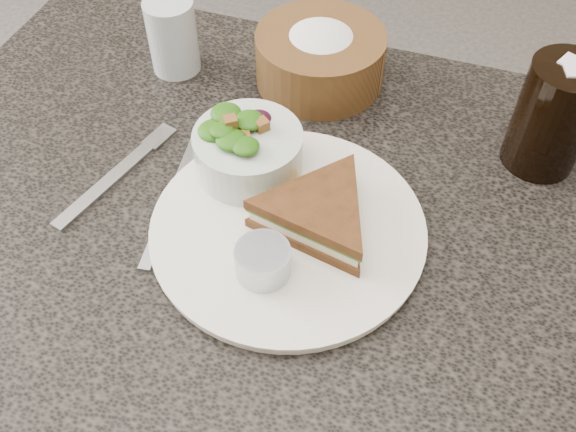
# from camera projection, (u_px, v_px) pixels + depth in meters

# --- Properties ---
(dining_table) EXTENTS (1.00, 0.70, 0.75)m
(dining_table) POSITION_uv_depth(u_px,v_px,m) (285.00, 362.00, 1.03)
(dining_table) COLOR black
(dining_table) RESTS_ON floor
(dinner_plate) EXTENTS (0.30, 0.30, 0.01)m
(dinner_plate) POSITION_uv_depth(u_px,v_px,m) (288.00, 229.00, 0.72)
(dinner_plate) COLOR silver
(dinner_plate) RESTS_ON dining_table
(sandwich) EXTENTS (0.19, 0.19, 0.04)m
(sandwich) POSITION_uv_depth(u_px,v_px,m) (319.00, 214.00, 0.69)
(sandwich) COLOR #502C16
(sandwich) RESTS_ON dinner_plate
(salad_bowl) EXTENTS (0.16, 0.16, 0.07)m
(salad_bowl) POSITION_uv_depth(u_px,v_px,m) (248.00, 145.00, 0.74)
(salad_bowl) COLOR #B5C3BC
(salad_bowl) RESTS_ON dinner_plate
(dressing_ramekin) EXTENTS (0.06, 0.06, 0.04)m
(dressing_ramekin) POSITION_uv_depth(u_px,v_px,m) (263.00, 261.00, 0.66)
(dressing_ramekin) COLOR #A6ACB6
(dressing_ramekin) RESTS_ON dinner_plate
(orange_wedge) EXTENTS (0.09, 0.09, 0.03)m
(orange_wedge) POSITION_uv_depth(u_px,v_px,m) (316.00, 192.00, 0.72)
(orange_wedge) COLOR orange
(orange_wedge) RESTS_ON dinner_plate
(fork) EXTENTS (0.06, 0.18, 0.00)m
(fork) POSITION_uv_depth(u_px,v_px,m) (111.00, 180.00, 0.77)
(fork) COLOR #A7A8A9
(fork) RESTS_ON dining_table
(knife) EXTENTS (0.04, 0.21, 0.00)m
(knife) POSITION_uv_depth(u_px,v_px,m) (173.00, 197.00, 0.75)
(knife) COLOR #A5A7AA
(knife) RESTS_ON dining_table
(bread_basket) EXTENTS (0.21, 0.21, 0.10)m
(bread_basket) POSITION_uv_depth(u_px,v_px,m) (320.00, 50.00, 0.86)
(bread_basket) COLOR brown
(bread_basket) RESTS_ON dining_table
(cola_glass) EXTENTS (0.12, 0.12, 0.15)m
(cola_glass) POSITION_uv_depth(u_px,v_px,m) (555.00, 113.00, 0.74)
(cola_glass) COLOR black
(cola_glass) RESTS_ON dining_table
(water_glass) EXTENTS (0.09, 0.09, 0.10)m
(water_glass) POSITION_uv_depth(u_px,v_px,m) (173.00, 36.00, 0.88)
(water_glass) COLOR #A7B2B9
(water_glass) RESTS_ON dining_table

